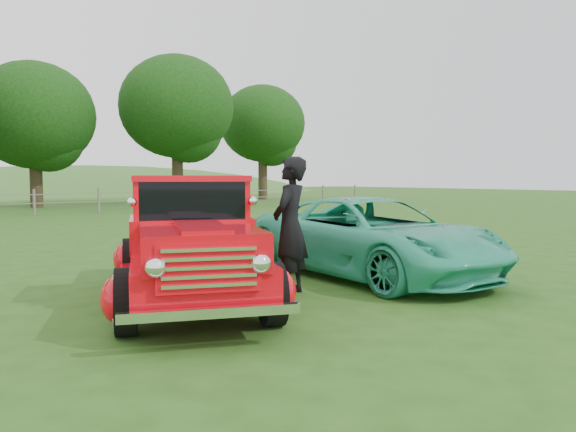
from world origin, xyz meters
TOP-DOWN VIEW (x-y plane):
  - ground at (0.00, 0.00)m, footprint 140.00×140.00m
  - tree_near_east at (5.00, 29.00)m, footprint 6.80×6.80m
  - tree_mid_east at (13.00, 27.00)m, footprint 7.20×7.20m
  - tree_far_east at (22.00, 30.00)m, footprint 6.60×6.60m
  - red_pickup at (-0.34, 1.68)m, footprint 3.67×5.26m
  - teal_sedan at (3.16, 1.45)m, footprint 2.69×5.20m
  - man at (1.08, 1.20)m, footprint 0.90×0.80m

SIDE VIEW (x-z plane):
  - ground at x=0.00m, z-range 0.00..0.00m
  - teal_sedan at x=3.16m, z-range 0.00..1.40m
  - red_pickup at x=-0.34m, z-range -0.09..1.69m
  - man at x=1.08m, z-range 0.00..2.06m
  - tree_near_east at x=5.00m, z-range 1.08..9.41m
  - tree_far_east at x=22.00m, z-range 1.43..10.29m
  - tree_mid_east at x=13.00m, z-range 1.45..10.89m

